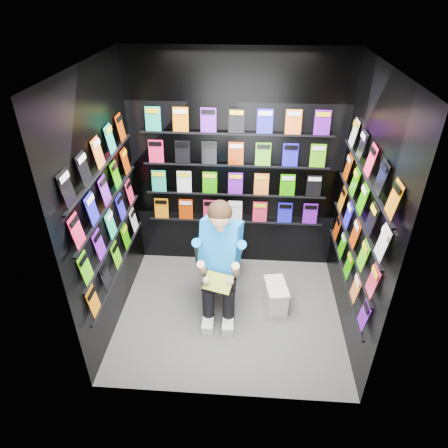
{
  "coord_description": "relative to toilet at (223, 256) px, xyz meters",
  "views": [
    {
      "loc": [
        0.16,
        -3.19,
        3.19
      ],
      "look_at": [
        -0.08,
        0.15,
        1.08
      ],
      "focal_mm": 32.0,
      "sensor_mm": 36.0,
      "label": 1
    }
  ],
  "objects": [
    {
      "name": "wall_right",
      "position": [
        1.31,
        -0.57,
        0.93
      ],
      "size": [
        0.04,
        2.0,
        2.6
      ],
      "primitive_type": "cube",
      "color": "black",
      "rests_on": "floor"
    },
    {
      "name": "ceiling",
      "position": [
        0.11,
        -0.57,
        2.23
      ],
      "size": [
        2.4,
        2.4,
        0.0
      ],
      "primitive_type": "plane",
      "color": "white",
      "rests_on": "floor"
    },
    {
      "name": "wall_back",
      "position": [
        0.11,
        0.43,
        0.93
      ],
      "size": [
        2.4,
        0.04,
        2.6
      ],
      "primitive_type": "cube",
      "color": "black",
      "rests_on": "floor"
    },
    {
      "name": "longbox",
      "position": [
        0.61,
        -0.41,
        -0.23
      ],
      "size": [
        0.26,
        0.4,
        0.28
      ],
      "primitive_type": "cube",
      "rotation": [
        0.0,
        0.0,
        0.17
      ],
      "color": "silver",
      "rests_on": "floor"
    },
    {
      "name": "longbox_lid",
      "position": [
        0.61,
        -0.41,
        -0.08
      ],
      "size": [
        0.28,
        0.42,
        0.03
      ],
      "primitive_type": "cube",
      "rotation": [
        0.0,
        0.0,
        0.17
      ],
      "color": "silver",
      "rests_on": "longbox"
    },
    {
      "name": "toilet",
      "position": [
        0.0,
        0.0,
        0.0
      ],
      "size": [
        0.62,
        0.84,
        0.73
      ],
      "primitive_type": "imported",
      "rotation": [
        0.0,
        0.0,
        2.85
      ],
      "color": "white",
      "rests_on": "floor"
    },
    {
      "name": "wall_front",
      "position": [
        0.11,
        -1.57,
        0.93
      ],
      "size": [
        2.4,
        0.04,
        2.6
      ],
      "primitive_type": "cube",
      "color": "black",
      "rests_on": "floor"
    },
    {
      "name": "wall_left",
      "position": [
        -1.09,
        -0.57,
        0.93
      ],
      "size": [
        0.04,
        2.0,
        2.6
      ],
      "primitive_type": "cube",
      "color": "black",
      "rests_on": "floor"
    },
    {
      "name": "floor",
      "position": [
        0.11,
        -0.57,
        -0.37
      ],
      "size": [
        2.4,
        2.4,
        0.0
      ],
      "primitive_type": "plane",
      "color": "#555553",
      "rests_on": "ground"
    },
    {
      "name": "comics_back",
      "position": [
        0.11,
        0.4,
        0.94
      ],
      "size": [
        2.1,
        0.06,
        1.37
      ],
      "primitive_type": null,
      "color": "#EB1E4F",
      "rests_on": "wall_back"
    },
    {
      "name": "reader",
      "position": [
        0.0,
        -0.38,
        0.42
      ],
      "size": [
        0.76,
        0.93,
        1.49
      ],
      "primitive_type": null,
      "rotation": [
        0.0,
        0.0,
        -0.29
      ],
      "color": "#0479E9",
      "rests_on": "toilet"
    },
    {
      "name": "comics_left",
      "position": [
        -1.06,
        -0.57,
        0.94
      ],
      "size": [
        0.06,
        1.7,
        1.37
      ],
      "primitive_type": null,
      "color": "#EB1E4F",
      "rests_on": "wall_left"
    },
    {
      "name": "held_comic",
      "position": [
        0.0,
        -0.73,
        0.21
      ],
      "size": [
        0.32,
        0.24,
        0.12
      ],
      "primitive_type": "cube",
      "rotation": [
        -0.96,
        0.0,
        -0.29
      ],
      "color": "green",
      "rests_on": "reader"
    },
    {
      "name": "comics_right",
      "position": [
        1.28,
        -0.57,
        0.94
      ],
      "size": [
        0.06,
        1.7,
        1.37
      ],
      "primitive_type": null,
      "color": "#EB1E4F",
      "rests_on": "wall_right"
    }
  ]
}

